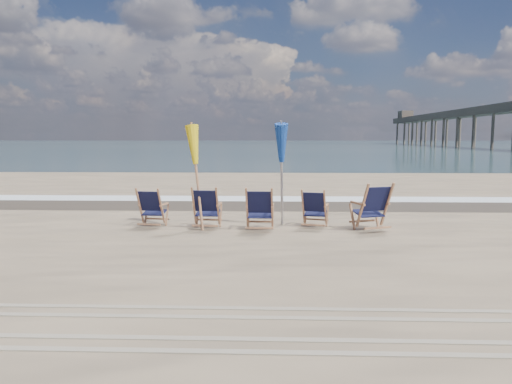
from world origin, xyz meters
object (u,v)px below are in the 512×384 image
beach_chair_3 (325,209)px  umbrella_yellow (197,149)px  beach_chair_1 (218,208)px  beach_chair_4 (387,206)px  umbrella_blue (282,147)px  beach_chair_0 (161,208)px  fishing_pier (509,120)px  beach_chair_2 (272,209)px

beach_chair_3 → umbrella_yellow: (-2.79, -0.15, 1.31)m
beach_chair_1 → beach_chair_4: (3.66, -0.06, 0.06)m
umbrella_blue → beach_chair_4: bearing=-11.7°
beach_chair_0 → beach_chair_3: 3.63m
beach_chair_1 → fishing_pier: fishing_pier is taller
beach_chair_1 → umbrella_blue: 1.97m
beach_chair_1 → umbrella_yellow: size_ratio=0.42×
beach_chair_4 → umbrella_yellow: size_ratio=0.47×
beach_chair_2 → fishing_pier: fishing_pier is taller
beach_chair_2 → umbrella_blue: bearing=-106.1°
beach_chair_4 → umbrella_yellow: (-4.10, 0.08, 1.21)m
umbrella_blue → beach_chair_0: bearing=-174.0°
beach_chair_1 → umbrella_blue: size_ratio=0.41×
beach_chair_1 → umbrella_yellow: bearing=1.2°
beach_chair_3 → fishing_pier: fishing_pier is taller
beach_chair_3 → umbrella_blue: umbrella_blue is taller
beach_chair_0 → umbrella_blue: (2.67, 0.28, 1.35)m
beach_chair_2 → beach_chair_4: 2.48m
beach_chair_1 → umbrella_yellow: 1.35m
umbrella_yellow → beach_chair_2: bearing=-8.9°
beach_chair_4 → beach_chair_2: bearing=-15.9°
beach_chair_2 → fishing_pier: size_ratio=0.01×
umbrella_yellow → fishing_pier: bearing=61.1°
beach_chair_2 → beach_chair_3: size_ratio=1.09×
beach_chair_2 → umbrella_blue: (0.21, 0.64, 1.32)m
beach_chair_4 → umbrella_blue: size_ratio=0.46×
umbrella_blue → umbrella_yellow: bearing=-168.1°
beach_chair_1 → fishing_pier: (38.86, 71.16, 4.17)m
beach_chair_0 → umbrella_yellow: 1.54m
umbrella_blue → beach_chair_3: bearing=-14.0°
beach_chair_1 → beach_chair_4: 3.66m
umbrella_yellow → umbrella_blue: (1.84, 0.39, 0.06)m
beach_chair_0 → beach_chair_1: 1.28m
beach_chair_4 → beach_chair_0: bearing=-22.1°
beach_chair_3 → umbrella_yellow: umbrella_yellow is taller
beach_chair_0 → beach_chair_2: size_ratio=0.94×
beach_chair_2 → fishing_pier: bearing=-115.7°
beach_chair_3 → beach_chair_4: bearing=-175.6°
beach_chair_2 → beach_chair_3: bearing=-158.7°
beach_chair_4 → umbrella_blue: 2.63m
beach_chair_0 → fishing_pier: (40.13, 71.03, 4.20)m
beach_chair_4 → beach_chair_3: bearing=-29.9°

